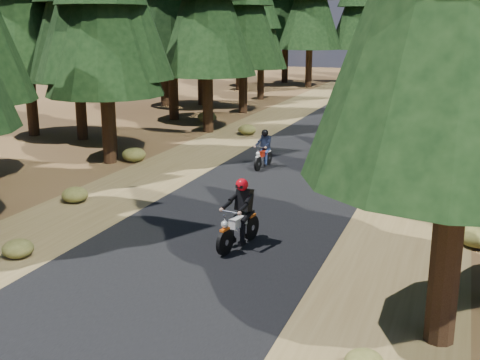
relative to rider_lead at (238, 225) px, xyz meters
name	(u,v)px	position (x,y,z in m)	size (l,w,h in m)	color
ground	(220,234)	(-0.79, 0.72, -0.57)	(120.00, 120.00, 0.00)	#432D18
road	(276,187)	(-0.79, 5.72, -0.57)	(6.00, 100.00, 0.01)	black
shoulder_l	(155,175)	(-5.39, 5.72, -0.57)	(3.20, 100.00, 0.01)	brown
shoulder_r	(417,200)	(3.81, 5.72, -0.57)	(3.20, 100.00, 0.01)	brown
understory_shrubs	(285,172)	(-0.81, 6.77, -0.30)	(15.88, 26.03, 0.62)	#474C1E
rider_lead	(238,225)	(0.00, 0.00, 0.00)	(0.92, 1.99, 1.71)	silver
rider_follow	(263,155)	(-2.06, 8.14, -0.08)	(0.60, 1.67, 1.46)	maroon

